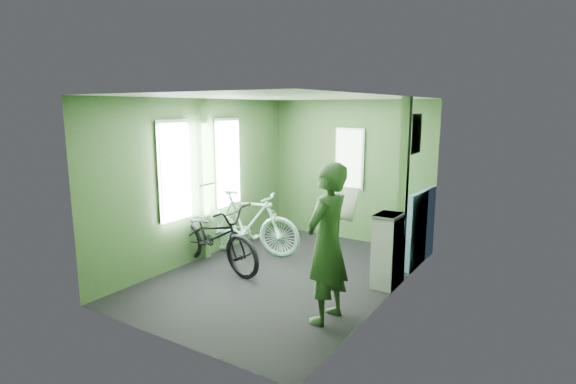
# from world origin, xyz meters

# --- Properties ---
(room) EXTENTS (4.00, 4.02, 2.31)m
(room) POSITION_xyz_m (-0.04, 0.04, 1.44)
(room) COLOR black
(room) RESTS_ON ground
(bicycle_black) EXTENTS (1.86, 1.00, 0.99)m
(bicycle_black) POSITION_xyz_m (-0.95, -0.29, 0.00)
(bicycle_black) COLOR black
(bicycle_black) RESTS_ON ground
(bicycle_mint) EXTENTS (1.70, 0.88, 1.01)m
(bicycle_mint) POSITION_xyz_m (-0.91, 0.42, 0.00)
(bicycle_mint) COLOR #8AC9AF
(bicycle_mint) RESTS_ON ground
(passenger) EXTENTS (0.44, 0.71, 1.65)m
(passenger) POSITION_xyz_m (1.05, -0.82, 0.83)
(passenger) COLOR #2F4D2A
(passenger) RESTS_ON ground
(waste_box) EXTENTS (0.27, 0.38, 0.92)m
(waste_box) POSITION_xyz_m (1.26, 0.37, 0.46)
(waste_box) COLOR gray
(waste_box) RESTS_ON ground
(bench_seat) EXTENTS (0.59, 1.01, 1.04)m
(bench_seat) POSITION_xyz_m (1.15, 1.45, 0.31)
(bench_seat) COLOR #304C67
(bench_seat) RESTS_ON ground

